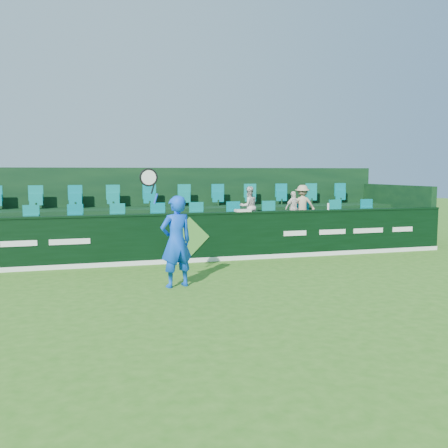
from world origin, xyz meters
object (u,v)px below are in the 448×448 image
object	(u,v)px
spectator_left	(249,207)
towel	(243,211)
spectator_middle	(294,208)
tennis_player	(176,241)
drinks_bottle	(328,206)
spectator_right	(302,205)

from	to	relation	value
spectator_left	towel	world-z (taller)	spectator_left
spectator_middle	tennis_player	bearing A→B (deg)	28.74
tennis_player	drinks_bottle	xyz separation A→B (m)	(5.09, 2.81, 0.45)
spectator_left	spectator_middle	size ratio (longest dim) A/B	1.15
spectator_left	spectator_middle	distance (m)	1.48
tennis_player	spectator_left	size ratio (longest dim) A/B	2.12
spectator_left	drinks_bottle	bearing A→B (deg)	145.20
tennis_player	spectator_left	world-z (taller)	tennis_player
tennis_player	drinks_bottle	distance (m)	5.83
spectator_middle	spectator_right	bearing A→B (deg)	167.51
spectator_right	drinks_bottle	distance (m)	1.16
towel	drinks_bottle	xyz separation A→B (m)	(2.65, 0.00, 0.06)
tennis_player	spectator_left	distance (m)	4.97
drinks_bottle	spectator_left	bearing A→B (deg)	151.74
tennis_player	drinks_bottle	bearing A→B (deg)	28.93
towel	spectator_middle	bearing A→B (deg)	28.62
spectator_middle	towel	xyz separation A→B (m)	(-2.05, -1.12, 0.05)
spectator_right	towel	xyz separation A→B (m)	(-2.35, -1.12, -0.04)
tennis_player	spectator_right	world-z (taller)	tennis_player
spectator_middle	drinks_bottle	xyz separation A→B (m)	(0.60, -1.12, 0.12)
spectator_middle	drinks_bottle	size ratio (longest dim) A/B	5.52
towel	drinks_bottle	world-z (taller)	drinks_bottle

